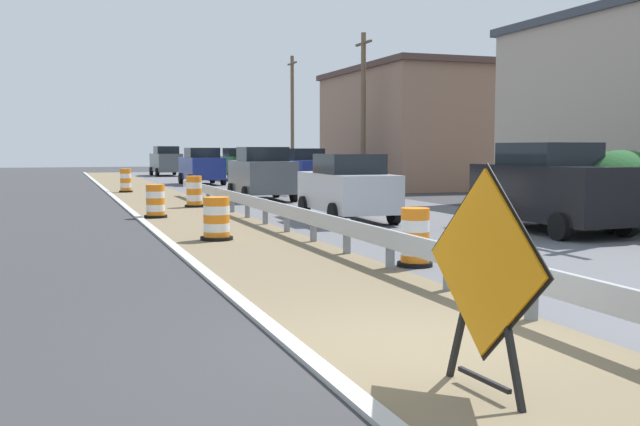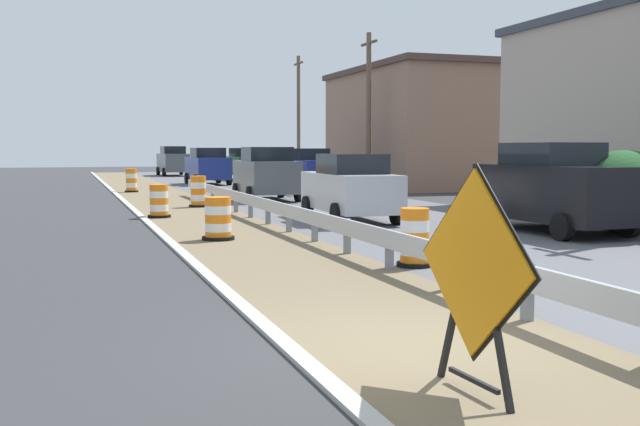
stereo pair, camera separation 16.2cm
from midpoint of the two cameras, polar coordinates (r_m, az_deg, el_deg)
name	(u,v)px [view 1 (the left image)]	position (r m, az deg, el deg)	size (l,w,h in m)	color
ground_plane	(419,345)	(8.18, 6.98, -9.96)	(160.00, 160.00, 0.00)	#333335
median_dirt_strip	(452,342)	(8.36, 9.48, -9.64)	(3.20, 120.00, 0.01)	#706047
curb_near_edge	(304,356)	(7.71, -1.86, -10.83)	(0.20, 120.00, 0.11)	#ADADA8
guardrail_median	(482,266)	(10.31, 11.78, -3.98)	(0.18, 49.27, 0.71)	#ADB2B7
warning_sign_diamond	(484,272)	(6.50, 11.69, -4.38)	(0.15, 1.69, 1.99)	black
traffic_barrel_nearest	(415,240)	(13.42, 6.89, -2.06)	(0.63, 0.63, 1.04)	orange
traffic_barrel_close	(216,221)	(17.31, -8.14, -0.59)	(0.75, 0.75, 0.99)	orange
traffic_barrel_mid	(155,203)	(23.19, -12.59, 0.76)	(0.69, 0.69, 1.01)	orange
traffic_barrel_far	(194,193)	(27.10, -9.72, 1.51)	(0.68, 0.68, 1.11)	orange
traffic_barrel_farther	(126,182)	(36.91, -14.68, 2.32)	(0.64, 0.64, 1.12)	orange
car_lead_near_lane	(166,161)	(58.36, -11.71, 3.89)	(2.10, 4.66, 2.24)	#4C5156
car_trailing_near_lane	(239,164)	(50.06, -6.24, 3.73)	(2.24, 4.06, 2.11)	#195128
car_lead_far_lane	(262,174)	(30.43, -4.60, 3.00)	(2.21, 4.17, 2.14)	#4C5156
car_mid_far_lane	(551,188)	(19.58, 16.96, 1.86)	(2.19, 4.68, 2.24)	black
car_trailing_far_lane	(202,166)	(43.92, -9.09, 3.53)	(2.22, 4.11, 2.12)	navy
car_distant_a	(304,170)	(36.85, -1.34, 3.31)	(2.02, 4.38, 2.08)	navy
car_distant_b	(347,187)	(21.73, 1.86, 1.96)	(2.09, 4.47, 1.93)	silver
roadside_shop_far	(418,127)	(41.69, 7.37, 6.46)	(7.75, 11.88, 6.43)	#93705B
utility_pole_mid	(363,109)	(36.73, 3.18, 7.87)	(0.24, 1.80, 7.64)	brown
utility_pole_far	(292,116)	(51.14, -2.21, 7.42)	(0.24, 1.80, 8.28)	brown
bush_roadside	(621,191)	(20.01, 21.68, 1.53)	(2.63, 2.63, 2.05)	#1E4C23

